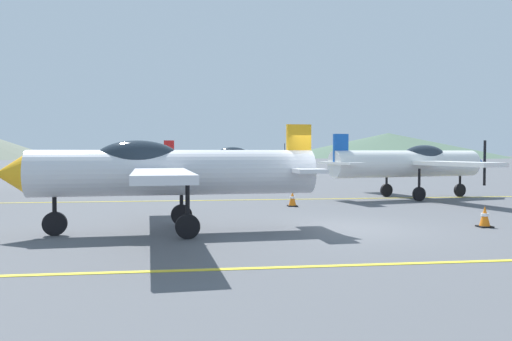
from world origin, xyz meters
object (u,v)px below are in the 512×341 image
(airplane_mid, at_px, (412,163))
(traffic_cone_side, at_px, (292,199))
(airplane_near, at_px, (163,171))
(traffic_cone_front, at_px, (485,217))
(airplane_far, at_px, (223,159))

(airplane_mid, bearing_deg, traffic_cone_side, -156.53)
(airplane_near, height_order, traffic_cone_side, airplane_near)
(airplane_mid, relative_size, traffic_cone_front, 15.75)
(airplane_near, xyz_separation_m, traffic_cone_side, (4.55, 5.74, -1.28))
(airplane_mid, distance_m, traffic_cone_front, 8.86)
(airplane_far, height_order, traffic_cone_side, airplane_far)
(traffic_cone_side, bearing_deg, airplane_mid, 23.47)
(airplane_near, relative_size, traffic_cone_side, 15.80)
(airplane_mid, bearing_deg, traffic_cone_front, -101.87)
(airplane_near, distance_m, traffic_cone_front, 8.74)
(airplane_near, distance_m, airplane_far, 21.09)
(airplane_near, xyz_separation_m, airplane_mid, (10.45, 8.30, 0.00))
(airplane_mid, relative_size, airplane_far, 1.00)
(airplane_far, xyz_separation_m, traffic_cone_side, (1.50, -15.13, -1.28))
(airplane_mid, relative_size, traffic_cone_side, 15.75)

